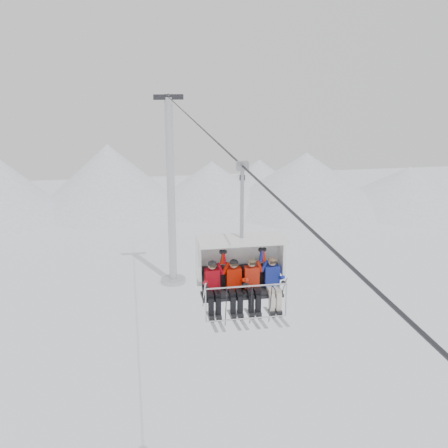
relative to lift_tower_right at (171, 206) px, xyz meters
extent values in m
cone|color=white|center=(-5.00, 22.00, -2.28)|extent=(16.00, 16.00, 7.00)
cone|color=white|center=(6.00, 21.00, -3.28)|extent=(14.00, 14.00, 5.00)
cone|color=white|center=(16.00, 19.00, -2.78)|extent=(18.00, 18.00, 6.00)
cone|color=white|center=(27.00, 17.00, -3.53)|extent=(16.00, 16.00, 4.50)
cone|color=white|center=(12.00, 24.00, -3.53)|extent=(12.00, 12.00, 4.50)
cylinder|color=#BABCC2|center=(0.00, 0.00, 0.87)|extent=(0.56, 0.56, 13.30)
cylinder|color=#BABCC2|center=(0.00, 0.00, -5.63)|extent=(1.80, 1.80, 0.30)
cube|color=#2B2B30|center=(0.00, 0.00, 7.52)|extent=(2.00, 0.35, 0.35)
cylinder|color=#2B2B30|center=(0.00, -22.00, 7.52)|extent=(0.06, 50.00, 0.06)
cube|color=black|center=(0.00, -24.81, 4.17)|extent=(2.06, 0.55, 0.10)
cube|color=black|center=(0.00, -24.55, 4.52)|extent=(2.06, 0.10, 0.60)
cube|color=#2B2B30|center=(0.00, -24.81, 4.08)|extent=(2.16, 0.60, 0.08)
cube|color=white|center=(0.00, -24.33, 4.90)|extent=(2.30, 0.10, 1.37)
cube|color=white|center=(0.00, -24.73, 5.58)|extent=(2.30, 0.90, 0.10)
cylinder|color=silver|center=(0.00, -25.36, 4.54)|extent=(2.10, 0.04, 0.04)
cylinder|color=silver|center=(0.00, -25.43, 3.67)|extent=(2.10, 0.04, 0.04)
cylinder|color=#989BA0|center=(0.00, -24.71, 6.55)|extent=(0.10, 0.10, 1.94)
cube|color=#989BA0|center=(0.00, -24.71, 7.52)|extent=(0.30, 0.18, 0.22)
cube|color=#A50713|center=(-0.79, -24.77, 4.54)|extent=(0.39, 0.26, 0.58)
sphere|color=tan|center=(-0.79, -24.81, 4.95)|extent=(0.22, 0.22, 0.22)
cube|color=black|center=(-0.89, -25.21, 3.99)|extent=(0.13, 0.15, 0.47)
cube|color=black|center=(-0.70, -25.21, 3.99)|extent=(0.13, 0.15, 0.47)
cube|color=silver|center=(-0.89, -25.31, 3.61)|extent=(0.09, 1.69, 0.26)
cube|color=silver|center=(-0.70, -25.31, 3.61)|extent=(0.09, 1.69, 0.26)
cube|color=#BC1401|center=(-0.22, -24.77, 4.54)|extent=(0.39, 0.26, 0.58)
sphere|color=tan|center=(-0.22, -24.81, 4.95)|extent=(0.22, 0.22, 0.22)
cube|color=black|center=(-0.31, -25.21, 3.99)|extent=(0.13, 0.15, 0.47)
cube|color=black|center=(-0.13, -25.21, 3.99)|extent=(0.13, 0.15, 0.47)
cube|color=silver|center=(-0.31, -25.31, 3.61)|extent=(0.09, 1.69, 0.26)
cube|color=silver|center=(-0.13, -25.31, 3.61)|extent=(0.09, 1.69, 0.26)
cube|color=red|center=(0.26, -24.77, 4.54)|extent=(0.39, 0.26, 0.58)
sphere|color=tan|center=(0.26, -24.81, 4.95)|extent=(0.22, 0.22, 0.22)
cube|color=black|center=(0.16, -25.21, 3.99)|extent=(0.13, 0.15, 0.47)
cube|color=black|center=(0.35, -25.21, 3.99)|extent=(0.13, 0.15, 0.47)
cube|color=silver|center=(0.16, -25.31, 3.61)|extent=(0.09, 1.69, 0.26)
cube|color=silver|center=(0.35, -25.31, 3.61)|extent=(0.09, 1.69, 0.26)
cube|color=navy|center=(0.81, -24.77, 4.54)|extent=(0.39, 0.26, 0.58)
sphere|color=tan|center=(0.81, -24.81, 4.95)|extent=(0.22, 0.22, 0.22)
cube|color=beige|center=(0.72, -25.21, 3.99)|extent=(0.13, 0.15, 0.47)
cube|color=beige|center=(0.90, -25.21, 3.99)|extent=(0.13, 0.15, 0.47)
cube|color=silver|center=(0.72, -25.31, 3.61)|extent=(0.09, 1.69, 0.26)
cube|color=silver|center=(0.90, -25.31, 3.61)|extent=(0.09, 1.69, 0.26)
camera|label=1|loc=(-2.78, -38.25, 10.16)|focal=45.00mm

